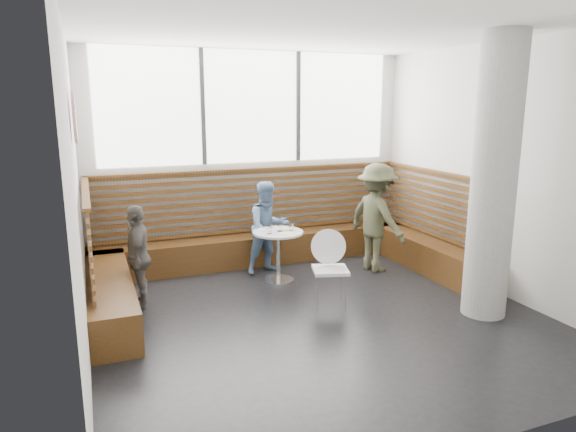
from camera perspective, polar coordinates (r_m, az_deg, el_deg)
name	(u,v)px	position (r m, az deg, el deg)	size (l,w,h in m)	color
room	(321,181)	(5.65, 3.73, 3.94)	(5.00, 5.00, 3.20)	silver
booth	(269,245)	(7.51, -2.18, -3.24)	(5.00, 2.50, 1.44)	#402610
concrete_column	(494,179)	(6.20, 21.91, 3.81)	(0.50, 0.50, 3.20)	gray
wall_art	(74,117)	(5.45, -22.66, 10.09)	(0.50, 0.50, 0.03)	white
cafe_table	(278,246)	(7.09, -1.12, -3.30)	(0.69, 0.69, 0.71)	silver
cafe_chair	(328,262)	(6.33, 4.45, -5.07)	(0.44, 0.43, 0.91)	white
adult_man	(377,218)	(7.61, 9.84, -0.19)	(1.03, 0.59, 1.59)	#474930
child_back	(268,228)	(7.42, -2.22, -1.30)	(0.65, 0.51, 1.35)	#6080A6
child_left	(138,256)	(6.46, -16.30, -4.30)	(0.74, 0.31, 1.26)	#57534F
plate_near	(264,229)	(7.12, -2.67, -1.50)	(0.18, 0.18, 0.01)	white
plate_far	(281,228)	(7.16, -0.74, -1.39)	(0.22, 0.22, 0.02)	white
glass_left	(269,230)	(6.92, -2.09, -1.53)	(0.06, 0.06, 0.10)	white
glass_mid	(280,228)	(7.02, -0.95, -1.31)	(0.07, 0.07, 0.10)	white
glass_right	(291,227)	(7.07, 0.34, -1.21)	(0.07, 0.07, 0.10)	white
menu_card	(287,233)	(6.94, -0.16, -1.90)	(0.18, 0.13, 0.00)	#A5C64C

